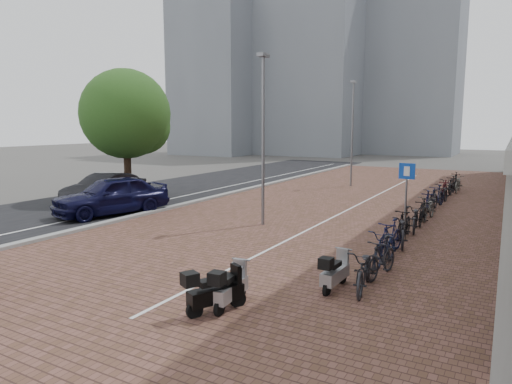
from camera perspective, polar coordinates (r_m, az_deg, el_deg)
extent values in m
plane|color=#474442|center=(13.36, -12.98, -8.83)|extent=(140.00, 140.00, 0.00)
cube|color=brown|center=(22.71, 11.96, -1.66)|extent=(14.50, 42.00, 0.04)
cube|color=black|center=(28.01, -10.00, 0.27)|extent=(8.00, 50.00, 0.03)
cube|color=gray|center=(25.71, -3.28, -0.19)|extent=(0.35, 42.00, 0.14)
cube|color=white|center=(26.78, -6.69, 0.01)|extent=(0.12, 44.00, 0.00)
cube|color=white|center=(22.64, 12.44, -1.64)|extent=(0.10, 30.00, 0.00)
cube|color=#A2A29D|center=(7.66, 29.30, -9.46)|extent=(0.35, 0.35, 3.40)
cube|color=gray|center=(63.60, 6.54, 19.33)|extent=(14.00, 12.00, 32.00)
cube|color=gray|center=(66.21, 18.99, 15.87)|extent=(12.00, 10.00, 26.00)
cube|color=gray|center=(62.27, -4.58, 14.01)|extent=(10.00, 10.00, 20.00)
imported|color=black|center=(20.90, -17.58, -0.41)|extent=(3.39, 5.34, 1.69)
imported|color=black|center=(24.10, -18.38, 0.44)|extent=(1.74, 4.58, 1.49)
cylinder|color=slate|center=(16.61, 18.16, -1.42)|extent=(0.07, 0.07, 2.39)
cube|color=#0E42B9|center=(16.44, 18.32, 2.49)|extent=(0.54, 0.08, 0.54)
cylinder|color=gray|center=(17.53, 0.89, 6.20)|extent=(0.12, 0.12, 6.46)
cylinder|color=slate|center=(29.47, 11.91, 6.97)|extent=(0.12, 0.12, 6.52)
cylinder|color=#382619|center=(25.26, -15.70, 2.60)|extent=(0.38, 0.38, 2.97)
sphere|color=#274C1A|center=(25.15, -15.98, 9.35)|extent=(4.67, 4.67, 4.67)
sphere|color=#274C1A|center=(25.22, -14.02, 7.97)|extent=(2.97, 2.97, 2.97)
imported|color=#232328|center=(11.26, 13.46, -9.36)|extent=(0.97, 2.05, 1.04)
imported|color=black|center=(12.30, 15.41, -7.87)|extent=(0.72, 1.80, 1.05)
imported|color=#131B36|center=(13.42, 15.86, -6.55)|extent=(0.76, 2.00, 1.04)
imported|color=#16173C|center=(14.54, 16.43, -5.40)|extent=(0.78, 1.80, 1.05)
imported|color=black|center=(15.61, 17.83, -4.55)|extent=(1.13, 2.08, 1.04)
imported|color=black|center=(16.75, 18.02, -3.66)|extent=(0.55, 1.76, 1.05)
imported|color=black|center=(17.83, 19.32, -3.03)|extent=(0.94, 2.04, 1.04)
imported|color=black|center=(18.93, 20.08, -2.40)|extent=(0.55, 1.76, 1.05)
imported|color=#52504B|center=(20.05, 20.74, -1.88)|extent=(0.79, 2.01, 1.04)
imported|color=#121534|center=(21.20, 20.59, -1.31)|extent=(0.71, 1.80, 1.05)
imported|color=black|center=(22.32, 21.23, -0.90)|extent=(0.75, 1.99, 1.04)
imported|color=#131836|center=(23.45, 21.62, -0.48)|extent=(0.89, 1.81, 1.05)
imported|color=black|center=(24.56, 22.35, -0.16)|extent=(0.78, 2.00, 1.04)
imported|color=#451217|center=(25.70, 22.45, 0.21)|extent=(0.49, 1.75, 1.05)
imported|color=black|center=(26.83, 22.84, 0.49)|extent=(0.89, 2.03, 1.04)
imported|color=black|center=(27.96, 23.24, 0.78)|extent=(0.61, 1.78, 1.05)
imported|color=#5E5C56|center=(29.07, 23.92, 0.99)|extent=(0.70, 1.98, 1.04)
imported|color=black|center=(30.23, 23.64, 1.28)|extent=(0.59, 1.77, 1.05)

